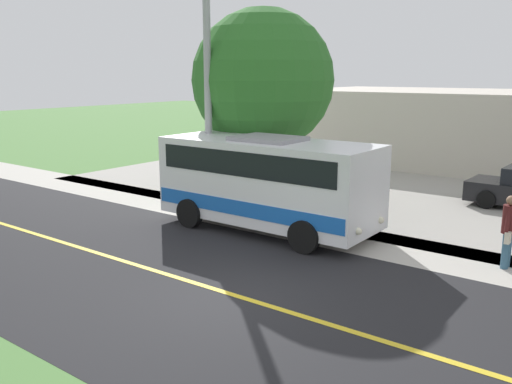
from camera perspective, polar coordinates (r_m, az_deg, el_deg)
name	(u,v)px	position (r m, az deg, el deg)	size (l,w,h in m)	color
ground_plane	(237,296)	(11.89, -1.99, -10.86)	(120.00, 120.00, 0.00)	#548442
road_surface	(237,296)	(11.89, -1.99, -10.84)	(8.00, 100.00, 0.01)	black
sidewalk	(350,238)	(16.02, 9.77, -4.81)	(2.40, 100.00, 0.01)	#B2ADA3
road_centre_line	(237,296)	(11.88, -1.99, -10.82)	(0.16, 100.00, 0.00)	gold
shuttle_bus_front	(268,179)	(16.33, 1.24, 1.36)	(2.74, 6.80, 2.85)	white
pedestrian_with_bags	(509,229)	(14.58, 24.93, -3.54)	(0.72, 0.34, 1.81)	#335972
street_light_pole	(205,91)	(18.01, -5.34, 10.44)	(1.97, 0.24, 7.38)	#9E9EA3
tree_curbside	(263,80)	(19.68, 0.72, 11.60)	(5.03, 5.03, 6.95)	#4C3826
commercial_building	(495,128)	(30.83, 23.71, 6.12)	(10.00, 20.73, 3.77)	beige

